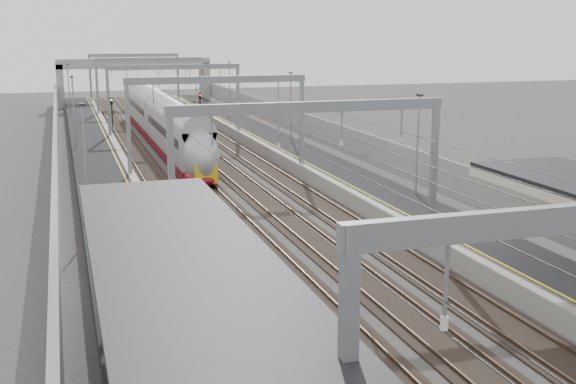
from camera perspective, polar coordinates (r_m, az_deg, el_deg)
platform_left at (r=54.43m, az=-14.40°, el=1.41°), size 4.00×120.00×1.00m
platform_right at (r=57.48m, az=1.73°, el=2.37°), size 4.00×120.00×1.00m
tracks at (r=55.49m, az=-6.11°, el=1.46°), size 11.40×140.00×0.20m
overhead_line at (r=61.14m, az=-7.49°, el=8.21°), size 13.00×140.00×6.60m
canopy_left at (r=12.95m, az=-4.20°, el=-12.78°), size 4.40×30.00×4.24m
overbridge at (r=109.07m, az=-12.03°, el=9.45°), size 22.00×2.20×6.90m
wall_left at (r=54.18m, az=-17.84°, el=2.33°), size 0.30×120.00×3.20m
wall_right at (r=58.41m, az=4.70°, el=3.59°), size 0.30×120.00×3.20m
train at (r=69.83m, az=-9.87°, el=5.20°), size 2.50×45.60×3.97m
signal_green at (r=83.46m, az=-13.75°, el=6.52°), size 0.32×0.32×3.48m
signal_red_near at (r=74.06m, az=-6.64°, el=6.07°), size 0.32×0.32×3.48m
signal_red_far at (r=87.92m, az=-6.95°, el=7.07°), size 0.32×0.32×3.48m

